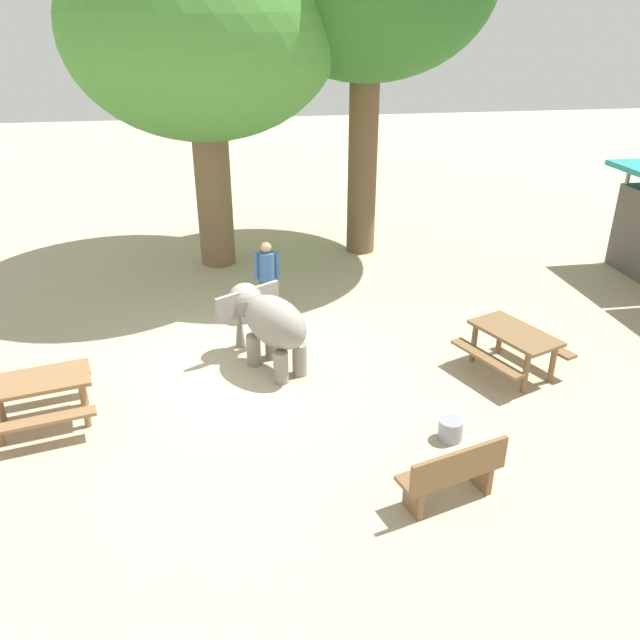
{
  "coord_description": "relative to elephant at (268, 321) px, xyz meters",
  "views": [
    {
      "loc": [
        10.05,
        -0.41,
        5.62
      ],
      "look_at": [
        0.2,
        1.2,
        0.8
      ],
      "focal_mm": 35.6,
      "sensor_mm": 36.0,
      "label": 1
    }
  ],
  "objects": [
    {
      "name": "ground_plane",
      "position": [
        -0.23,
        -0.29,
        -0.87
      ],
      "size": [
        60.0,
        60.0,
        0.0
      ],
      "primitive_type": "plane",
      "color": "#BAA88C"
    },
    {
      "name": "elephant",
      "position": [
        0.0,
        0.0,
        0.0
      ],
      "size": [
        1.88,
        1.68,
        1.36
      ],
      "rotation": [
        0.0,
        0.0,
        3.69
      ],
      "color": "gray",
      "rests_on": "ground_plane"
    },
    {
      "name": "person_handler",
      "position": [
        -1.99,
        0.15,
        0.08
      ],
      "size": [
        0.32,
        0.51,
        1.62
      ],
      "rotation": [
        0.0,
        0.0,
        -0.02
      ],
      "color": "#3F3833",
      "rests_on": "ground_plane"
    },
    {
      "name": "shade_tree_main",
      "position": [
        -5.39,
        -0.8,
        4.42
      ],
      "size": [
        6.55,
        6.0,
        7.65
      ],
      "color": "brown",
      "rests_on": "ground_plane"
    },
    {
      "name": "wooden_bench",
      "position": [
        3.89,
        1.95,
        -0.39
      ],
      "size": [
        0.77,
        1.46,
        0.88
      ],
      "rotation": [
        0.0,
        0.0,
        1.85
      ],
      "color": "brown",
      "rests_on": "ground_plane"
    },
    {
      "name": "picnic_table_near",
      "position": [
        0.89,
        4.12,
        -0.28
      ],
      "size": [
        1.94,
        1.93,
        0.78
      ],
      "rotation": [
        0.0,
        0.0,
        3.52
      ],
      "color": "brown",
      "rests_on": "ground_plane"
    },
    {
      "name": "picnic_table_far",
      "position": [
        1.24,
        -3.53,
        -0.28
      ],
      "size": [
        1.77,
        1.79,
        0.78
      ],
      "rotation": [
        0.0,
        0.0,
        1.79
      ],
      "color": "olive",
      "rests_on": "ground_plane"
    },
    {
      "name": "feed_bucket",
      "position": [
        2.6,
        2.41,
        -0.71
      ],
      "size": [
        0.36,
        0.36,
        0.32
      ],
      "primitive_type": "cylinder",
      "color": "gray",
      "rests_on": "ground_plane"
    }
  ]
}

